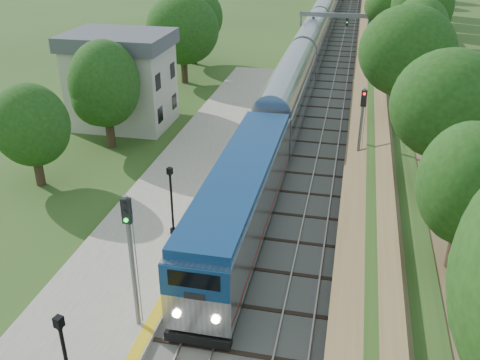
% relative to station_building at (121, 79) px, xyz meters
% --- Properties ---
extents(trackbed, '(9.50, 170.00, 0.28)m').
position_rel_station_building_xyz_m(trackbed, '(16.00, 30.00, -4.02)').
color(trackbed, '#4C4944').
rests_on(trackbed, ground).
extents(platform, '(6.40, 68.00, 0.38)m').
position_rel_station_building_xyz_m(platform, '(8.80, -14.00, -3.90)').
color(platform, gray).
rests_on(platform, ground).
extents(yellow_stripe, '(0.55, 68.00, 0.01)m').
position_rel_station_building_xyz_m(yellow_stripe, '(11.65, -14.00, -3.70)').
color(yellow_stripe, gold).
rests_on(yellow_stripe, platform).
extents(embankment, '(10.64, 170.00, 11.70)m').
position_rel_station_building_xyz_m(embankment, '(24.35, 30.00, -2.14)').
color(embankment, brown).
rests_on(embankment, ground).
extents(station_building, '(8.60, 6.60, 8.00)m').
position_rel_station_building_xyz_m(station_building, '(0.00, 0.00, 0.00)').
color(station_building, beige).
rests_on(station_building, ground).
extents(signal_gantry, '(8.40, 0.38, 6.20)m').
position_rel_station_building_xyz_m(signal_gantry, '(16.47, 24.99, 0.73)').
color(signal_gantry, slate).
rests_on(signal_gantry, ground).
extents(trees_behind_platform, '(7.82, 53.32, 7.21)m').
position_rel_station_building_xyz_m(trees_behind_platform, '(2.83, -9.33, 0.44)').
color(trees_behind_platform, '#332316').
rests_on(trees_behind_platform, ground).
extents(train, '(3.00, 120.17, 4.41)m').
position_rel_station_building_xyz_m(train, '(14.00, 33.97, -1.83)').
color(train, black).
rests_on(train, trackbed).
extents(lamppost_far, '(0.41, 0.41, 4.13)m').
position_rel_station_building_xyz_m(lamppost_far, '(10.21, -16.93, -1.86)').
color(lamppost_far, black).
rests_on(lamppost_far, platform).
extents(signal_platform, '(0.38, 0.30, 6.45)m').
position_rel_station_building_xyz_m(signal_platform, '(11.10, -24.42, 0.26)').
color(signal_platform, slate).
rests_on(signal_platform, platform).
extents(signal_farside, '(0.36, 0.29, 6.65)m').
position_rel_station_building_xyz_m(signal_farside, '(20.20, -7.50, 0.09)').
color(signal_farside, slate).
rests_on(signal_farside, ground).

